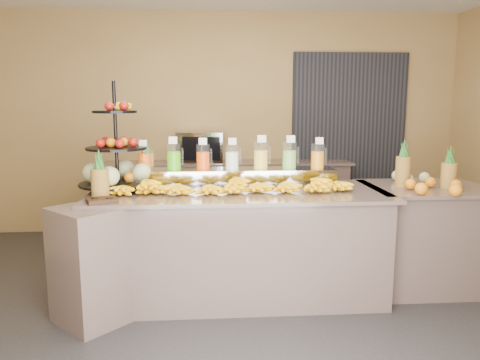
{
  "coord_description": "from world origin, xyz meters",
  "views": [
    {
      "loc": [
        -0.28,
        -3.59,
        1.68
      ],
      "look_at": [
        0.01,
        0.3,
        1.02
      ],
      "focal_mm": 35.0,
      "sensor_mm": 36.0,
      "label": 1
    }
  ],
  "objects": [
    {
      "name": "juice_pitcher_lemon",
      "position": [
        0.22,
        0.58,
        1.19
      ],
      "size": [
        0.13,
        0.14,
        0.32
      ],
      "color": "silver",
      "rests_on": "pitcher_tray"
    },
    {
      "name": "condiment_caddy",
      "position": [
        -1.06,
        -0.08,
        0.95
      ],
      "size": [
        0.26,
        0.23,
        0.03
      ],
      "primitive_type": "cube",
      "rotation": [
        0.0,
        0.0,
        0.39
      ],
      "color": "black",
      "rests_on": "buffet_counter"
    },
    {
      "name": "buffet_counter",
      "position": [
        -0.12,
        0.26,
        0.47
      ],
      "size": [
        2.75,
        1.25,
        0.93
      ],
      "color": "#866B61",
      "rests_on": "ground"
    },
    {
      "name": "right_counter",
      "position": [
        1.7,
        0.4,
        0.47
      ],
      "size": [
        1.08,
        0.88,
        0.93
      ],
      "color": "#866B61",
      "rests_on": "ground"
    },
    {
      "name": "juice_pitcher_orange_b",
      "position": [
        -0.3,
        0.58,
        1.18
      ],
      "size": [
        0.12,
        0.13,
        0.3
      ],
      "color": "silver",
      "rests_on": "pitcher_tray"
    },
    {
      "name": "juice_pitcher_lime",
      "position": [
        0.48,
        0.58,
        1.19
      ],
      "size": [
        0.13,
        0.13,
        0.31
      ],
      "color": "silver",
      "rests_on": "pitcher_tray"
    },
    {
      "name": "juice_pitcher_green",
      "position": [
        -0.56,
        0.58,
        1.18
      ],
      "size": [
        0.13,
        0.13,
        0.31
      ],
      "color": "silver",
      "rests_on": "pitcher_tray"
    },
    {
      "name": "juice_pitcher_orange_c",
      "position": [
        0.74,
        0.58,
        1.18
      ],
      "size": [
        0.12,
        0.13,
        0.29
      ],
      "color": "silver",
      "rests_on": "pitcher_tray"
    },
    {
      "name": "juice_pitcher_orange_a",
      "position": [
        -0.82,
        0.58,
        1.17
      ],
      "size": [
        0.12,
        0.12,
        0.28
      ],
      "color": "silver",
      "rests_on": "pitcher_tray"
    },
    {
      "name": "juice_pitcher_milk",
      "position": [
        -0.04,
        0.58,
        1.18
      ],
      "size": [
        0.12,
        0.13,
        0.29
      ],
      "color": "silver",
      "rests_on": "pitcher_tray"
    },
    {
      "name": "ground",
      "position": [
        0.0,
        0.0,
        0.0
      ],
      "size": [
        6.0,
        6.0,
        0.0
      ],
      "primitive_type": "plane",
      "color": "black",
      "rests_on": "ground"
    },
    {
      "name": "pitcher_tray",
      "position": [
        -0.04,
        0.58,
        1.01
      ],
      "size": [
        1.85,
        0.3,
        0.15
      ],
      "primitive_type": "cube",
      "color": "gray",
      "rests_on": "buffet_counter"
    },
    {
      "name": "room_envelope",
      "position": [
        0.19,
        0.79,
        1.88
      ],
      "size": [
        6.04,
        5.02,
        2.82
      ],
      "color": "olive",
      "rests_on": "ground"
    },
    {
      "name": "pineapple_left_b",
      "position": [
        -0.83,
        0.78,
        1.09
      ],
      "size": [
        0.15,
        0.15,
        0.43
      ],
      "rotation": [
        0.0,
        0.0,
        0.32
      ],
      "color": "brown",
      "rests_on": "buffet_counter"
    },
    {
      "name": "right_fruit_pile",
      "position": [
        1.63,
        0.24,
        1.02
      ],
      "size": [
        0.51,
        0.48,
        0.27
      ],
      "color": "brown",
      "rests_on": "right_counter"
    },
    {
      "name": "oven_warmer",
      "position": [
        -0.33,
        2.25,
        1.12
      ],
      "size": [
        0.61,
        0.47,
        0.38
      ],
      "primitive_type": "cube",
      "rotation": [
        0.0,
        0.0,
        -0.12
      ],
      "color": "gray",
      "rests_on": "back_ledge"
    },
    {
      "name": "back_ledge",
      "position": [
        0.0,
        2.25,
        0.47
      ],
      "size": [
        3.1,
        0.55,
        0.93
      ],
      "color": "#866B61",
      "rests_on": "ground"
    },
    {
      "name": "pineapple_left_a",
      "position": [
        -1.11,
        0.08,
        1.08
      ],
      "size": [
        0.14,
        0.14,
        0.39
      ],
      "rotation": [
        0.0,
        0.0,
        0.0
      ],
      "color": "brown",
      "rests_on": "buffet_counter"
    },
    {
      "name": "fruit_stand",
      "position": [
        -0.99,
        0.45,
        1.16
      ],
      "size": [
        0.74,
        0.74,
        0.92
      ],
      "rotation": [
        0.0,
        0.0,
        0.15
      ],
      "color": "black",
      "rests_on": "buffet_counter"
    },
    {
      "name": "banana_heap",
      "position": [
        -0.06,
        0.25,
        0.99
      ],
      "size": [
        2.03,
        0.18,
        0.17
      ],
      "color": "yellow",
      "rests_on": "buffet_counter"
    }
  ]
}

